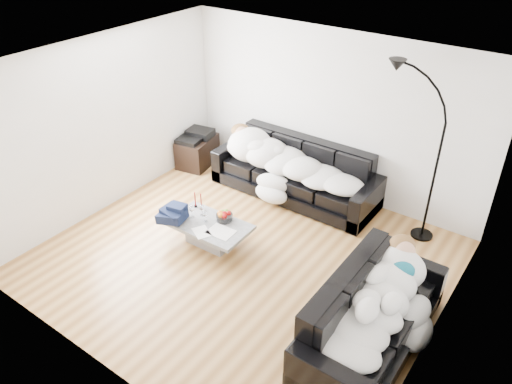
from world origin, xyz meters
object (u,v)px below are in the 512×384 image
Objects in this scene: candle_left at (195,200)px; candle_right at (201,201)px; floor_lamp at (435,170)px; fruit_bowl at (224,216)px; coffee_table at (210,233)px; stereo at (196,135)px; sofa_right at (373,314)px; sleeper_back at (294,160)px; av_cabinet at (197,151)px; wine_glass_a at (202,210)px; sleeper_right at (376,299)px; wine_glass_b at (192,212)px; shoes at (363,334)px; wine_glass_c at (205,217)px; sofa_back at (295,171)px.

candle_left reaches higher than candle_right.
fruit_bowl is at bearing -144.82° from floor_lamp.
coffee_table is 2.39m from stereo.
sleeper_back is (-2.30, 2.07, 0.22)m from sofa_right.
sleeper_back is 3.08× the size of av_cabinet.
candle_left is (-0.22, 0.11, 0.04)m from wine_glass_a.
candle_left is (-0.44, 0.21, 0.28)m from coffee_table.
sleeper_right reaches higher than wine_glass_b.
stereo reaches higher than candle_left.
floor_lamp reaches higher than fruit_bowl.
av_cabinet is at bearing -174.62° from shoes.
candle_left is at bearing -115.03° from sleeper_back.
av_cabinet is (-1.79, 1.45, -0.14)m from fruit_bowl.
sofa_right reaches higher than wine_glass_c.
wine_glass_a is 0.71× the size of candle_right.
wine_glass_b is (-0.09, -0.11, 0.01)m from wine_glass_a.
wine_glass_c is at bearing -144.01° from floor_lamp.
wine_glass_b is 0.26m from candle_left.
fruit_bowl is 0.55m from candle_left.
wine_glass_c reaches higher than coffee_table.
sofa_back is 6.11× the size of stereo.
floor_lamp is at bearing 5.56° from sofa_right.
wine_glass_c is at bearing -40.70° from candle_right.
wine_glass_a is at bearing -106.77° from sleeper_back.
coffee_table is 0.51m from candle_right.
wine_glass_c is at bearing -133.34° from fruit_bowl.
fruit_bowl is 0.27m from wine_glass_c.
fruit_bowl is (-2.46, 0.54, -0.24)m from sleeper_right.
sofa_right is 4.69m from stereo.
wine_glass_a reaches higher than fruit_bowl.
sofa_right is at bearing -42.70° from sofa_back.
sofa_back reaches higher than stereo.
sofa_back is 1.96m from av_cabinet.
coffee_table is 2.35m from av_cabinet.
wine_glass_a is 0.37× the size of stereo.
sleeper_back is at bearing 71.61° from wine_glass_b.
candle_left is 3.32m from floor_lamp.
candle_left is 1.91m from stereo.
sleeper_right is (-0.00, 0.00, 0.21)m from sofa_right.
coffee_table is 6.35× the size of wine_glass_b.
sleeper_right is 2.45× the size of av_cabinet.
sofa_right is at bearing -9.17° from wine_glass_a.
candle_right is 2.92m from shoes.
fruit_bowl is 0.96× the size of candle_left.
wine_glass_b is (-2.87, 0.34, -0.01)m from sofa_right.
sleeper_back reaches higher than av_cabinet.
floor_lamp is (-0.14, 2.23, 1.02)m from shoes.
floor_lamp is (2.78, 1.69, 0.62)m from candle_left.
stereo is (-1.95, -0.12, 0.13)m from sofa_back.
sofa_right is at bearing -11.35° from candle_right.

